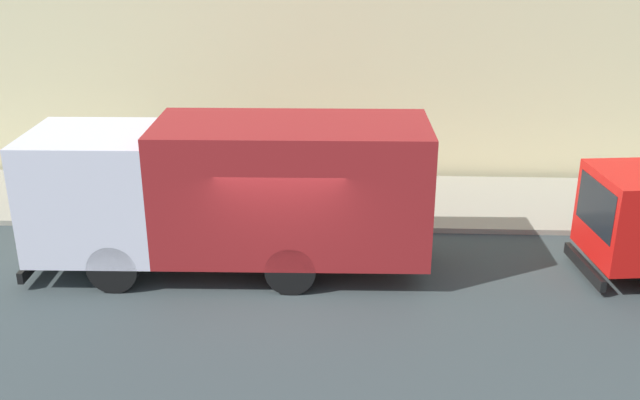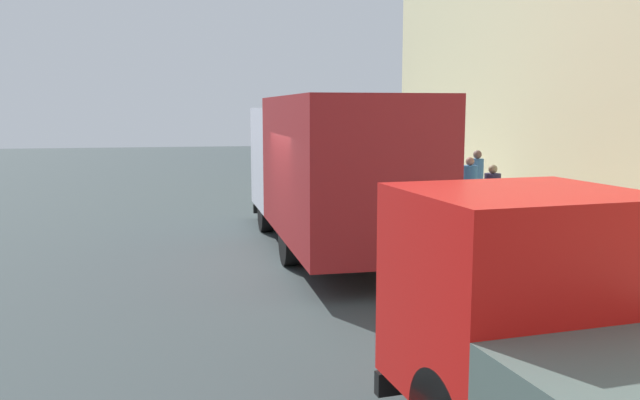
{
  "view_description": "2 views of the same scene",
  "coord_description": "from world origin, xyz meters",
  "px_view_note": "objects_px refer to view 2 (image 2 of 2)",
  "views": [
    {
      "loc": [
        -12.94,
        -1.31,
        7.04
      ],
      "look_at": [
        1.09,
        -0.7,
        1.55
      ],
      "focal_mm": 40.68,
      "sensor_mm": 36.0,
      "label": 1
    },
    {
      "loc": [
        -1.8,
        -12.35,
        2.99
      ],
      "look_at": [
        0.73,
        0.87,
        1.1
      ],
      "focal_mm": 36.72,
      "sensor_mm": 36.0,
      "label": 2
    }
  ],
  "objects_px": {
    "large_utility_truck": "(329,165)",
    "traffic_cone_orange": "(402,206)",
    "pedestrian_walking": "(469,188)",
    "small_flatbed_truck": "(632,387)",
    "pedestrian_standing": "(492,197)",
    "street_sign_post": "(449,178)",
    "pedestrian_third": "(477,180)"
  },
  "relations": [
    {
      "from": "pedestrian_standing",
      "to": "large_utility_truck",
      "type": "bearing_deg",
      "value": 68.29
    },
    {
      "from": "large_utility_truck",
      "to": "pedestrian_walking",
      "type": "height_order",
      "value": "large_utility_truck"
    },
    {
      "from": "small_flatbed_truck",
      "to": "traffic_cone_orange",
      "type": "distance_m",
      "value": 12.84
    },
    {
      "from": "large_utility_truck",
      "to": "traffic_cone_orange",
      "type": "distance_m",
      "value": 4.12
    },
    {
      "from": "pedestrian_walking",
      "to": "traffic_cone_orange",
      "type": "xyz_separation_m",
      "value": [
        -1.48,
        0.92,
        -0.56
      ]
    },
    {
      "from": "small_flatbed_truck",
      "to": "street_sign_post",
      "type": "xyz_separation_m",
      "value": [
        2.34,
        9.17,
        0.44
      ]
    },
    {
      "from": "traffic_cone_orange",
      "to": "street_sign_post",
      "type": "bearing_deg",
      "value": -91.39
    },
    {
      "from": "pedestrian_walking",
      "to": "pedestrian_standing",
      "type": "height_order",
      "value": "pedestrian_walking"
    },
    {
      "from": "large_utility_truck",
      "to": "small_flatbed_truck",
      "type": "distance_m",
      "value": 9.7
    },
    {
      "from": "small_flatbed_truck",
      "to": "pedestrian_walking",
      "type": "height_order",
      "value": "small_flatbed_truck"
    },
    {
      "from": "pedestrian_walking",
      "to": "street_sign_post",
      "type": "height_order",
      "value": "street_sign_post"
    },
    {
      "from": "pedestrian_third",
      "to": "traffic_cone_orange",
      "type": "distance_m",
      "value": 2.36
    },
    {
      "from": "traffic_cone_orange",
      "to": "large_utility_truck",
      "type": "bearing_deg",
      "value": -131.23
    },
    {
      "from": "large_utility_truck",
      "to": "traffic_cone_orange",
      "type": "relative_size",
      "value": 14.08
    },
    {
      "from": "large_utility_truck",
      "to": "pedestrian_walking",
      "type": "relative_size",
      "value": 5.07
    },
    {
      "from": "pedestrian_standing",
      "to": "pedestrian_third",
      "type": "bearing_deg",
      "value": -47.66
    },
    {
      "from": "pedestrian_standing",
      "to": "street_sign_post",
      "type": "relative_size",
      "value": 0.67
    },
    {
      "from": "small_flatbed_truck",
      "to": "pedestrian_walking",
      "type": "distance_m",
      "value": 12.31
    },
    {
      "from": "large_utility_truck",
      "to": "street_sign_post",
      "type": "distance_m",
      "value": 2.55
    },
    {
      "from": "small_flatbed_truck",
      "to": "large_utility_truck",
      "type": "bearing_deg",
      "value": 84.49
    },
    {
      "from": "pedestrian_walking",
      "to": "traffic_cone_orange",
      "type": "distance_m",
      "value": 1.83
    },
    {
      "from": "small_flatbed_truck",
      "to": "pedestrian_standing",
      "type": "distance_m",
      "value": 11.02
    },
    {
      "from": "pedestrian_walking",
      "to": "pedestrian_third",
      "type": "xyz_separation_m",
      "value": [
        0.77,
        1.26,
        0.06
      ]
    },
    {
      "from": "pedestrian_walking",
      "to": "pedestrian_third",
      "type": "relative_size",
      "value": 0.95
    },
    {
      "from": "pedestrian_third",
      "to": "traffic_cone_orange",
      "type": "relative_size",
      "value": 2.92
    },
    {
      "from": "pedestrian_walking",
      "to": "large_utility_truck",
      "type": "bearing_deg",
      "value": -103.24
    },
    {
      "from": "pedestrian_third",
      "to": "street_sign_post",
      "type": "relative_size",
      "value": 0.74
    },
    {
      "from": "pedestrian_walking",
      "to": "pedestrian_third",
      "type": "bearing_deg",
      "value": 109.04
    },
    {
      "from": "large_utility_truck",
      "to": "street_sign_post",
      "type": "height_order",
      "value": "large_utility_truck"
    },
    {
      "from": "large_utility_truck",
      "to": "small_flatbed_truck",
      "type": "height_order",
      "value": "large_utility_truck"
    },
    {
      "from": "large_utility_truck",
      "to": "pedestrian_third",
      "type": "distance_m",
      "value": 5.86
    },
    {
      "from": "pedestrian_walking",
      "to": "pedestrian_standing",
      "type": "xyz_separation_m",
      "value": [
        -0.02,
        -1.36,
        -0.04
      ]
    }
  ]
}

